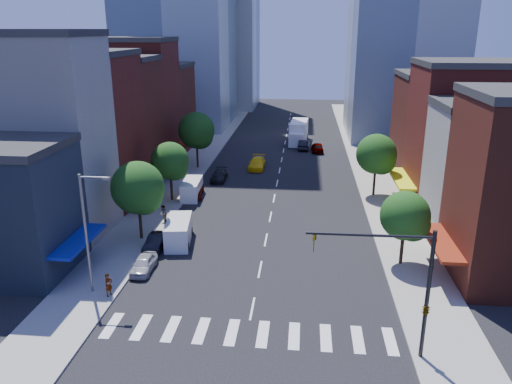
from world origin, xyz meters
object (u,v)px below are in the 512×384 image
at_px(parked_car_front, 144,264).
at_px(parked_car_third, 192,191).
at_px(traffic_car_oncoming, 304,144).
at_px(traffic_car_far, 317,147).
at_px(pedestrian_far, 163,214).
at_px(cargo_van_near, 178,232).
at_px(parked_car_rear, 219,176).
at_px(cargo_van_far, 192,189).
at_px(taxi, 257,163).
at_px(pedestrian_near, 109,285).
at_px(box_truck, 298,133).
at_px(parked_car_second, 156,242).

relative_size(parked_car_front, parked_car_third, 0.75).
relative_size(traffic_car_oncoming, traffic_car_far, 1.06).
relative_size(parked_car_front, pedestrian_far, 2.03).
height_order(cargo_van_near, traffic_car_far, cargo_van_near).
height_order(parked_car_rear, cargo_van_far, cargo_van_far).
relative_size(parked_car_third, taxi, 0.96).
relative_size(parked_car_front, taxi, 0.72).
bearing_deg(parked_car_rear, pedestrian_near, -96.12).
relative_size(cargo_van_near, traffic_car_oncoming, 1.15).
relative_size(box_truck, pedestrian_near, 5.27).
xyz_separation_m(parked_car_rear, box_truck, (9.75, 23.62, 1.08)).
bearing_deg(parked_car_rear, parked_car_third, -107.00).
xyz_separation_m(taxi, traffic_car_oncoming, (6.44, 12.56, 0.01)).
xyz_separation_m(parked_car_third, box_truck, (11.75, 30.32, 1.02)).
bearing_deg(parked_car_rear, cargo_van_far, -106.02).
distance_m(parked_car_third, parked_car_rear, 7.00).
distance_m(cargo_van_far, box_truck, 32.92).
bearing_deg(traffic_car_oncoming, parked_car_front, 77.72).
distance_m(parked_car_front, parked_car_second, 4.26).
bearing_deg(traffic_car_far, cargo_van_far, 55.96).
relative_size(cargo_van_far, taxi, 0.95).
height_order(traffic_car_far, box_truck, box_truck).
bearing_deg(parked_car_front, parked_car_second, 92.16).
bearing_deg(pedestrian_near, parked_car_front, 8.94).
xyz_separation_m(parked_car_second, box_truck, (11.75, 44.98, 1.05)).
xyz_separation_m(parked_car_front, pedestrian_near, (-1.21, -4.28, 0.38)).
xyz_separation_m(parked_car_third, pedestrian_far, (-1.00, -8.80, 0.38)).
bearing_deg(cargo_van_near, traffic_car_oncoming, 66.29).
height_order(parked_car_rear, cargo_van_near, cargo_van_near).
bearing_deg(parked_car_front, parked_car_rear, 85.31).
bearing_deg(box_truck, pedestrian_near, -99.56).
distance_m(parked_car_third, cargo_van_near, 13.35).
bearing_deg(parked_car_rear, pedestrian_far, -101.34).
xyz_separation_m(parked_car_second, pedestrian_far, (-1.00, 5.86, 0.42)).
height_order(parked_car_second, cargo_van_near, cargo_van_near).
bearing_deg(box_truck, parked_car_third, -107.33).
bearing_deg(box_truck, parked_car_front, -99.34).
bearing_deg(box_truck, cargo_van_far, -107.06).
bearing_deg(traffic_car_oncoming, cargo_van_far, 67.35).
height_order(parked_car_front, parked_car_rear, parked_car_front).
height_order(parked_car_third, traffic_car_far, traffic_car_far).
xyz_separation_m(parked_car_front, parked_car_rear, (1.79, 25.62, -0.00)).
relative_size(taxi, traffic_car_oncoming, 1.12).
relative_size(parked_car_second, parked_car_third, 0.80).
distance_m(taxi, box_truck, 18.18).
xyz_separation_m(cargo_van_near, pedestrian_near, (-2.67, -9.96, -0.07)).
distance_m(parked_car_second, pedestrian_far, 5.95).
relative_size(traffic_car_oncoming, box_truck, 0.51).
xyz_separation_m(traffic_car_oncoming, pedestrian_far, (-13.73, -34.37, 0.31)).
height_order(parked_car_rear, box_truck, box_truck).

